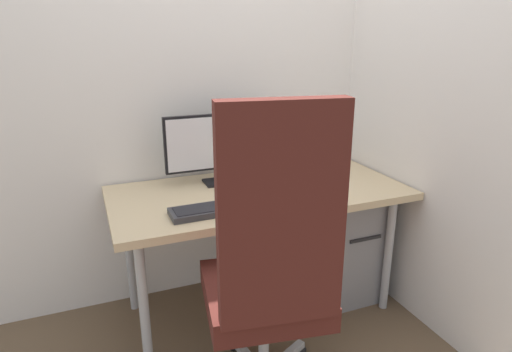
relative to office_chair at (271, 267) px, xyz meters
name	(u,v)px	position (x,y,z in m)	size (l,w,h in m)	color
ground_plane	(259,307)	(0.22, 0.66, -0.65)	(8.00, 8.00, 0.00)	brown
wall_back	(232,45)	(0.22, 1.05, 0.75)	(3.24, 0.04, 2.80)	white
wall_side_right	(431,47)	(1.00, 0.40, 0.75)	(0.04, 2.46, 2.80)	white
desk	(259,200)	(0.22, 0.66, -0.01)	(1.49, 0.71, 0.70)	#D1B78C
office_chair	(271,267)	(0.00, 0.00, 0.00)	(0.57, 0.60, 1.28)	black
filing_cabinet	(338,240)	(0.74, 0.68, -0.34)	(0.38, 0.50, 0.62)	gray
monitor	(218,144)	(0.07, 0.84, 0.26)	(0.56, 0.13, 0.37)	black
keyboard	(222,208)	(-0.04, 0.46, 0.06)	(0.47, 0.14, 0.03)	#333338
mouse	(293,191)	(0.35, 0.52, 0.07)	(0.06, 0.10, 0.04)	black
pen_holder	(309,158)	(0.65, 0.92, 0.10)	(0.08, 0.08, 0.19)	silver
notebook	(314,181)	(0.54, 0.65, 0.06)	(0.16, 0.16, 0.02)	#334C8C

